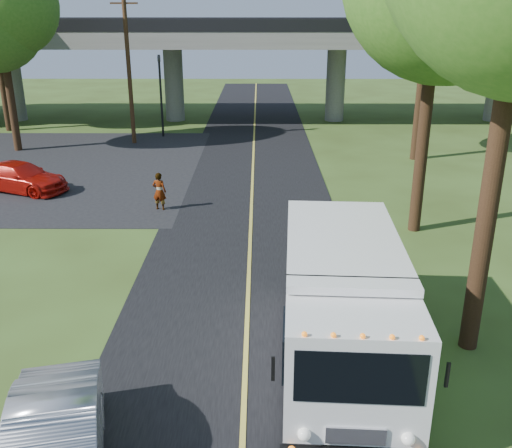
{
  "coord_description": "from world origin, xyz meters",
  "views": [
    {
      "loc": [
        0.3,
        -11.21,
        7.8
      ],
      "look_at": [
        0.22,
        5.31,
        1.6
      ],
      "focal_mm": 40.0,
      "sensor_mm": 36.0,
      "label": 1
    }
  ],
  "objects_px": {
    "tree_left_lot": "(0,9)",
    "step_van": "(343,303)",
    "traffic_signal": "(161,87)",
    "utility_pole": "(129,68)",
    "tree_right_far": "(434,0)",
    "red_sedan": "(21,177)",
    "pedestrian": "(159,191)"
  },
  "relations": [
    {
      "from": "traffic_signal",
      "to": "tree_left_lot",
      "type": "distance_m",
      "value": 10.01
    },
    {
      "from": "tree_right_far",
      "to": "tree_left_lot",
      "type": "relative_size",
      "value": 1.05
    },
    {
      "from": "traffic_signal",
      "to": "red_sedan",
      "type": "distance_m",
      "value": 13.2
    },
    {
      "from": "utility_pole",
      "to": "tree_right_far",
      "type": "distance_m",
      "value": 17.61
    },
    {
      "from": "step_van",
      "to": "tree_right_far",
      "type": "bearing_deg",
      "value": 73.66
    },
    {
      "from": "tree_right_far",
      "to": "step_van",
      "type": "xyz_separation_m",
      "value": [
        -7.0,
        -19.64,
        -6.69
      ]
    },
    {
      "from": "tree_left_lot",
      "to": "step_van",
      "type": "relative_size",
      "value": 1.46
    },
    {
      "from": "tree_right_far",
      "to": "pedestrian",
      "type": "xyz_separation_m",
      "value": [
        -13.01,
        -8.57,
        -7.5
      ]
    },
    {
      "from": "utility_pole",
      "to": "step_van",
      "type": "xyz_separation_m",
      "value": [
        9.7,
        -23.81,
        -2.98
      ]
    },
    {
      "from": "step_van",
      "to": "pedestrian",
      "type": "distance_m",
      "value": 12.62
    },
    {
      "from": "traffic_signal",
      "to": "utility_pole",
      "type": "bearing_deg",
      "value": -126.87
    },
    {
      "from": "utility_pole",
      "to": "tree_right_far",
      "type": "relative_size",
      "value": 0.82
    },
    {
      "from": "traffic_signal",
      "to": "red_sedan",
      "type": "bearing_deg",
      "value": -110.79
    },
    {
      "from": "tree_right_far",
      "to": "red_sedan",
      "type": "xyz_separation_m",
      "value": [
        -19.8,
        -5.95,
        -7.65
      ]
    },
    {
      "from": "red_sedan",
      "to": "step_van",
      "type": "bearing_deg",
      "value": -116.41
    },
    {
      "from": "traffic_signal",
      "to": "tree_left_lot",
      "type": "height_order",
      "value": "tree_left_lot"
    },
    {
      "from": "pedestrian",
      "to": "tree_right_far",
      "type": "bearing_deg",
      "value": -131.87
    },
    {
      "from": "utility_pole",
      "to": "pedestrian",
      "type": "relative_size",
      "value": 5.62
    },
    {
      "from": "pedestrian",
      "to": "traffic_signal",
      "type": "bearing_deg",
      "value": -66.78
    },
    {
      "from": "red_sedan",
      "to": "pedestrian",
      "type": "xyz_separation_m",
      "value": [
        6.8,
        -2.63,
        0.15
      ]
    },
    {
      "from": "red_sedan",
      "to": "pedestrian",
      "type": "relative_size",
      "value": 2.82
    },
    {
      "from": "tree_right_far",
      "to": "pedestrian",
      "type": "relative_size",
      "value": 6.86
    },
    {
      "from": "step_van",
      "to": "red_sedan",
      "type": "bearing_deg",
      "value": 136.34
    },
    {
      "from": "utility_pole",
      "to": "tree_left_lot",
      "type": "bearing_deg",
      "value": -161.03
    },
    {
      "from": "step_van",
      "to": "red_sedan",
      "type": "distance_m",
      "value": 18.77
    },
    {
      "from": "utility_pole",
      "to": "tree_left_lot",
      "type": "height_order",
      "value": "tree_left_lot"
    },
    {
      "from": "traffic_signal",
      "to": "pedestrian",
      "type": "height_order",
      "value": "traffic_signal"
    },
    {
      "from": "tree_left_lot",
      "to": "traffic_signal",
      "type": "bearing_deg",
      "value": 28.11
    },
    {
      "from": "traffic_signal",
      "to": "utility_pole",
      "type": "height_order",
      "value": "utility_pole"
    },
    {
      "from": "pedestrian",
      "to": "utility_pole",
      "type": "bearing_deg",
      "value": -59.08
    },
    {
      "from": "traffic_signal",
      "to": "pedestrian",
      "type": "relative_size",
      "value": 3.25
    },
    {
      "from": "traffic_signal",
      "to": "utility_pole",
      "type": "distance_m",
      "value": 2.86
    }
  ]
}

